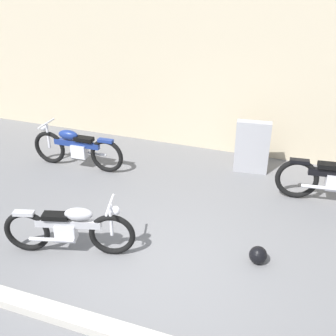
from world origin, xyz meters
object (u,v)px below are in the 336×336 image
at_px(motorcycle_blue, 77,148).
at_px(helmet, 258,255).
at_px(stone_marker, 252,147).
at_px(motorcycle_silver, 70,229).

bearing_deg(motorcycle_blue, helmet, 154.42).
bearing_deg(helmet, motorcycle_blue, 156.21).
relative_size(stone_marker, motorcycle_blue, 0.53).
bearing_deg(motorcycle_blue, stone_marker, -164.92).
relative_size(motorcycle_blue, motorcycle_silver, 1.07).
distance_m(stone_marker, motorcycle_blue, 3.59).
height_order(stone_marker, helmet, stone_marker).
height_order(stone_marker, motorcycle_silver, stone_marker).
bearing_deg(helmet, motorcycle_silver, -164.99).
bearing_deg(stone_marker, motorcycle_blue, -163.13).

